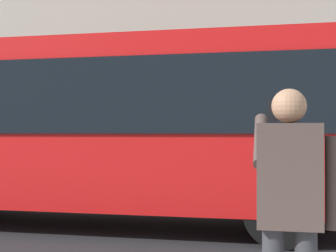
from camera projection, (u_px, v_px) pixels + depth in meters
ground_plane at (192, 227)px, 7.95m from camera, size 60.00×60.00×0.00m
red_bus at (97, 125)px, 8.22m from camera, size 9.05×2.54×3.08m
pedestrian_photographer at (290, 201)px, 3.05m from camera, size 0.53×0.52×1.70m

